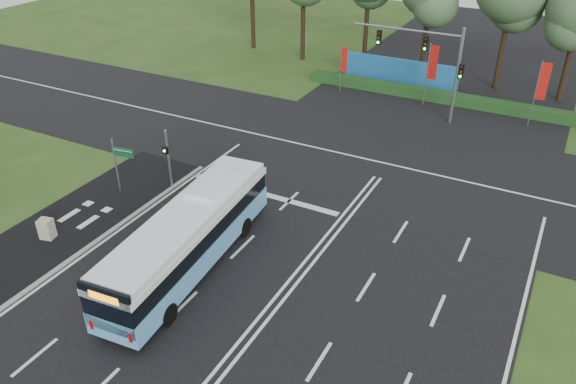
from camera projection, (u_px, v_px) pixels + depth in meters
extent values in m
plane|color=#294A18|center=(301.00, 267.00, 26.83)|extent=(120.00, 120.00, 0.00)
cube|color=black|center=(301.00, 266.00, 26.82)|extent=(20.00, 120.00, 0.04)
cube|color=black|center=(385.00, 164.00, 35.96)|extent=(120.00, 14.00, 0.05)
cube|color=black|center=(64.00, 228.00, 29.58)|extent=(5.00, 18.00, 0.06)
cube|color=gray|center=(98.00, 240.00, 28.60)|extent=(0.25, 18.00, 0.12)
cube|color=#5A9FD1|center=(191.00, 249.00, 26.30)|extent=(3.44, 11.88, 1.07)
cube|color=black|center=(192.00, 257.00, 26.55)|extent=(3.41, 11.82, 0.29)
cube|color=black|center=(189.00, 232.00, 25.81)|extent=(3.33, 11.70, 0.93)
cube|color=white|center=(188.00, 221.00, 25.51)|extent=(3.44, 11.88, 0.34)
cube|color=white|center=(187.00, 215.00, 25.34)|extent=(3.35, 11.41, 0.34)
cube|color=white|center=(213.00, 185.00, 27.13)|extent=(1.81, 3.05, 0.24)
cube|color=black|center=(107.00, 311.00, 21.18)|extent=(2.37, 0.32, 2.15)
cube|color=orange|center=(104.00, 298.00, 20.80)|extent=(1.37, 0.18, 0.34)
cylinder|color=black|center=(206.00, 218.00, 29.59)|extent=(0.36, 1.04, 1.02)
cylinder|color=black|center=(245.00, 227.00, 28.83)|extent=(0.36, 1.04, 1.02)
cylinder|color=black|center=(123.00, 300.00, 24.02)|extent=(0.36, 1.04, 1.02)
cylinder|color=black|center=(168.00, 315.00, 23.25)|extent=(0.36, 1.04, 1.02)
cylinder|color=gray|center=(169.00, 160.00, 32.41)|extent=(0.15, 0.15, 3.73)
cube|color=black|center=(165.00, 150.00, 31.92)|extent=(0.32, 0.23, 0.43)
sphere|color=#19F233|center=(164.00, 151.00, 31.84)|extent=(0.15, 0.15, 0.15)
cylinder|color=gray|center=(116.00, 166.00, 32.05)|extent=(0.10, 0.10, 3.41)
cube|color=#0C4526|center=(123.00, 150.00, 31.32)|extent=(1.27, 0.26, 0.26)
cube|color=#0C4526|center=(124.00, 155.00, 31.47)|extent=(1.27, 0.26, 0.19)
cube|color=white|center=(123.00, 151.00, 31.29)|extent=(1.18, 0.20, 0.03)
cube|color=#B3A990|center=(47.00, 229.00, 28.56)|extent=(0.80, 0.72, 1.14)
cylinder|color=gray|center=(341.00, 69.00, 46.33)|extent=(0.06, 0.06, 3.91)
cube|color=#B5160F|center=(344.00, 60.00, 45.77)|extent=(0.52, 0.09, 2.09)
cylinder|color=gray|center=(427.00, 75.00, 43.45)|extent=(0.08, 0.08, 4.96)
cube|color=#B5160F|center=(433.00, 63.00, 42.76)|extent=(0.66, 0.06, 2.65)
cylinder|color=gray|center=(535.00, 95.00, 39.70)|extent=(0.08, 0.08, 4.98)
cube|color=#B5160F|center=(544.00, 81.00, 39.03)|extent=(0.67, 0.06, 2.66)
cylinder|color=gray|center=(457.00, 78.00, 39.87)|extent=(0.24, 0.24, 7.00)
cylinder|color=gray|center=(407.00, 30.00, 40.02)|extent=(8.00, 0.16, 0.16)
cube|color=black|center=(426.00, 44.00, 39.82)|extent=(0.32, 0.28, 1.05)
cube|color=black|center=(379.00, 37.00, 41.23)|extent=(0.32, 0.28, 1.05)
cube|color=black|center=(461.00, 71.00, 39.52)|extent=(0.32, 0.28, 1.05)
cube|color=#133614|center=(438.00, 96.00, 45.30)|extent=(22.00, 1.20, 0.80)
cube|color=#1C5F99|center=(401.00, 72.00, 48.46)|extent=(10.00, 0.30, 2.20)
cylinder|color=black|center=(252.00, 3.00, 56.30)|extent=(0.44, 0.44, 9.01)
cylinder|color=black|center=(303.00, 15.00, 53.01)|extent=(0.44, 0.44, 8.60)
cylinder|color=black|center=(367.00, 18.00, 53.10)|extent=(0.44, 0.44, 7.94)
cylinder|color=black|center=(426.00, 33.00, 49.61)|extent=(0.44, 0.44, 7.39)
cylinder|color=black|center=(503.00, 42.00, 46.04)|extent=(0.44, 0.44, 7.93)
cylinder|color=black|center=(569.00, 58.00, 43.88)|extent=(0.44, 0.44, 6.95)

